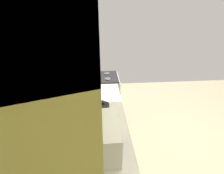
{
  "coord_description": "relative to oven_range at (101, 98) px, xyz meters",
  "views": [
    {
      "loc": [
        -1.61,
        1.32,
        2.13
      ],
      "look_at": [
        -0.03,
        1.19,
        1.36
      ],
      "focal_mm": 27.47,
      "sensor_mm": 36.0,
      "label": 1
    }
  ],
  "objects": [
    {
      "name": "oven_range",
      "position": [
        0.0,
        0.0,
        0.0
      ],
      "size": [
        0.6,
        0.67,
        1.08
      ],
      "color": "#B7BABF",
      "rests_on": "ground_plane"
    },
    {
      "name": "upper_cabinets",
      "position": [
        -1.74,
        0.18,
        1.41
      ],
      "size": [
        2.22,
        0.3,
        0.6
      ],
      "color": "#DBC969"
    },
    {
      "name": "microwave",
      "position": [
        -1.74,
        0.05,
        0.58
      ],
      "size": [
        0.49,
        0.38,
        0.29
      ],
      "color": "white",
      "rests_on": "counter_run"
    },
    {
      "name": "wall_back",
      "position": [
        -1.33,
        0.39,
        0.95
      ],
      "size": [
        3.84,
        0.12,
        2.84
      ],
      "primitive_type": "cube",
      "color": "beige",
      "rests_on": "ground_plane"
    },
    {
      "name": "ground_plane",
      "position": [
        -1.33,
        -1.29,
        -0.46
      ],
      "size": [
        5.96,
        5.96,
        0.0
      ],
      "primitive_type": "plane",
      "color": "gray"
    },
    {
      "name": "kettle",
      "position": [
        -1.15,
        -0.01,
        0.5
      ],
      "size": [
        0.21,
        0.15,
        0.15
      ],
      "color": "black",
      "rests_on": "counter_run"
    }
  ]
}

